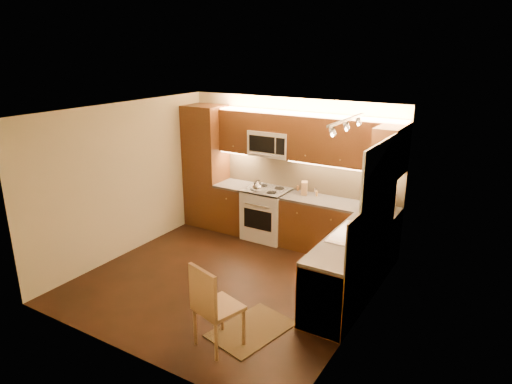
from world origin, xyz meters
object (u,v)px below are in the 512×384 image
Objects in this scene: stove at (267,214)px; soap_bottle at (377,222)px; kettle at (257,186)px; knife_block at (304,188)px; sink at (355,230)px; toaster_oven at (381,201)px; dining_chair at (219,305)px; microwave at (271,143)px.

stove is 2.38m from soap_bottle.
kettle is 0.94× the size of knife_block.
stove is at bearing 85.35° from kettle.
sink is 1.84m from knife_block.
toaster_oven reaches higher than kettle.
knife_block is (0.74, 0.33, -0.01)m from kettle.
toaster_oven is 1.90× the size of knife_block.
stove is 4.42× the size of kettle.
sink is 1.22m from toaster_oven.
soap_bottle is (1.53, -0.89, -0.01)m from knife_block.
stove is at bearing -175.91° from toaster_oven.
kettle is at bearing -179.12° from knife_block.
dining_chair is (1.18, -2.81, -0.50)m from kettle.
stove is 0.87m from knife_block.
kettle is (-2.08, 0.93, 0.05)m from sink.
dining_chair is at bearing -70.82° from microwave.
knife_block is (-1.33, 0.04, -0.02)m from toaster_oven.
sink is at bearing 80.87° from dining_chair.
sink is 4.13× the size of kettle.
kettle is 0.20× the size of dining_chair.
knife_block is at bearing 11.05° from stove.
stove is 1.27m from microwave.
microwave is at bearing 156.69° from knife_block.
knife_block is at bearing 179.88° from toaster_oven.
sink is 0.41m from soap_bottle.
sink reaches higher than stove.
kettle reaches higher than soap_bottle.
soap_bottle reaches higher than sink.
knife_block is at bearing 42.02° from kettle.
stove is 2.07m from toaster_oven.
kettle is at bearing 155.99° from sink.
microwave is 3.65× the size of kettle.
microwave is at bearing 94.21° from kettle.
microwave is at bearing 150.00° from soap_bottle.
soap_bottle is (0.20, -0.85, -0.02)m from toaster_oven.
kettle is (-0.08, -0.20, 0.56)m from stove.
dining_chair is (0.43, -3.14, -0.49)m from knife_block.
soap_bottle is at bearing -22.23° from microwave.
stove is at bearing 126.50° from dining_chair.
kettle reaches higher than sink.
soap_bottle is (0.19, 0.37, 0.03)m from sink.
kettle is at bearing -113.01° from stove.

